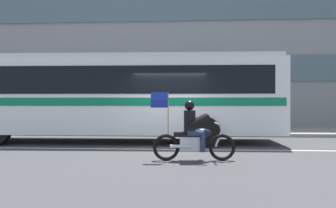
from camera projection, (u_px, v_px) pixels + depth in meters
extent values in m
plane|color=#3D3D3F|center=(170.00, 147.00, 10.82)|extent=(60.00, 60.00, 0.00)
cube|color=gray|center=(176.00, 131.00, 15.91)|extent=(28.00, 3.80, 0.15)
cube|color=silver|center=(169.00, 149.00, 10.22)|extent=(26.60, 0.14, 0.01)
cube|color=gray|center=(177.00, 44.00, 18.18)|extent=(28.00, 0.80, 9.61)
cube|color=#4C606B|center=(177.00, 69.00, 17.75)|extent=(25.76, 0.10, 1.40)
cube|color=#4C606B|center=(177.00, 8.00, 17.72)|extent=(25.76, 0.10, 1.40)
cube|color=white|center=(112.00, 97.00, 12.15)|extent=(12.54, 2.79, 2.70)
cube|color=black|center=(112.00, 82.00, 12.15)|extent=(11.54, 2.81, 0.96)
cube|color=#0F7247|center=(112.00, 102.00, 12.15)|extent=(12.29, 2.82, 0.28)
cube|color=silver|center=(112.00, 59.00, 12.14)|extent=(12.29, 2.66, 0.16)
cylinder|color=black|center=(205.00, 132.00, 10.77)|extent=(1.04, 0.30, 1.04)
torus|color=black|center=(222.00, 147.00, 8.26)|extent=(0.69, 0.13, 0.69)
torus|color=black|center=(166.00, 147.00, 8.26)|extent=(0.69, 0.13, 0.69)
cube|color=silver|center=(192.00, 144.00, 8.26)|extent=(0.66, 0.32, 0.36)
ellipsoid|color=black|center=(202.00, 133.00, 8.26)|extent=(0.50, 0.31, 0.24)
cube|color=black|center=(184.00, 134.00, 8.26)|extent=(0.58, 0.30, 0.12)
cylinder|color=silver|center=(220.00, 136.00, 8.26)|extent=(0.28, 0.07, 0.58)
cylinder|color=silver|center=(217.00, 123.00, 8.26)|extent=(0.08, 0.64, 0.04)
cylinder|color=silver|center=(181.00, 146.00, 8.10)|extent=(0.55, 0.13, 0.09)
cube|color=black|center=(190.00, 121.00, 8.26)|extent=(0.30, 0.38, 0.56)
sphere|color=black|center=(190.00, 105.00, 8.25)|extent=(0.26, 0.26, 0.26)
cylinder|color=#232D4C|center=(194.00, 132.00, 8.44)|extent=(0.43, 0.18, 0.15)
cylinder|color=#232D4C|center=(201.00, 141.00, 8.44)|extent=(0.13, 0.13, 0.46)
cylinder|color=#232D4C|center=(196.00, 133.00, 8.08)|extent=(0.43, 0.18, 0.15)
cylinder|color=#232D4C|center=(203.00, 143.00, 8.08)|extent=(0.13, 0.13, 0.46)
cylinder|color=black|center=(198.00, 119.00, 8.46)|extent=(0.52, 0.14, 0.32)
cylinder|color=black|center=(200.00, 120.00, 8.06)|extent=(0.52, 0.14, 0.32)
cylinder|color=olive|center=(168.00, 116.00, 8.26)|extent=(0.02, 0.02, 1.25)
cube|color=#1933A5|center=(159.00, 96.00, 8.25)|extent=(0.44, 0.05, 0.20)
cube|color=navy|center=(159.00, 104.00, 8.25)|extent=(0.44, 0.05, 0.20)
cylinder|color=#4C8C3F|center=(113.00, 125.00, 15.08)|extent=(0.22, 0.22, 0.58)
sphere|color=#4C8C3F|center=(113.00, 117.00, 15.08)|extent=(0.20, 0.20, 0.20)
cylinder|color=#4C8C3F|center=(112.00, 124.00, 14.94)|extent=(0.09, 0.10, 0.09)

